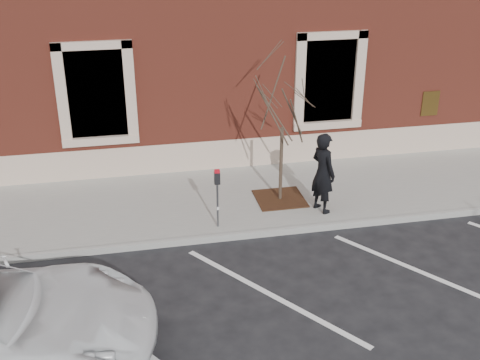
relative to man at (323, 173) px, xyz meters
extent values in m
plane|color=#28282B|center=(-1.93, -0.62, -1.10)|extent=(120.00, 120.00, 0.00)
cube|color=#A1A097|center=(-1.93, 1.13, -1.02)|extent=(40.00, 3.50, 0.15)
cube|color=#9E9E99|center=(-1.93, -0.67, -1.02)|extent=(40.00, 0.12, 0.15)
cube|color=#C3AA95|center=(-1.93, 2.91, -0.55)|extent=(40.00, 0.06, 0.80)
cube|color=black|center=(-4.93, 3.03, 1.30)|extent=(1.40, 0.30, 2.20)
cube|color=#C3AA95|center=(-4.93, 2.86, 0.10)|extent=(1.90, 0.20, 0.20)
cube|color=black|center=(1.07, 3.03, 1.30)|extent=(1.40, 0.30, 2.20)
cube|color=#C3AA95|center=(1.07, 2.86, 0.10)|extent=(1.90, 0.20, 0.20)
imported|color=black|center=(0.00, 0.00, 0.00)|extent=(0.69, 0.81, 1.89)
cylinder|color=#595B60|center=(-2.48, -0.30, -0.43)|extent=(0.05, 0.05, 1.03)
cube|color=black|center=(-2.48, -0.30, 0.22)|extent=(0.12, 0.09, 0.27)
cube|color=red|center=(-2.48, -0.30, 0.38)|extent=(0.11, 0.09, 0.06)
cube|color=white|center=(-2.48, -0.34, -0.48)|extent=(0.05, 0.00, 0.07)
cube|color=#422915|center=(-0.79, 0.73, -0.93)|extent=(1.15, 1.15, 0.03)
cylinder|color=#413527|center=(-0.79, 0.73, -0.03)|extent=(0.08, 0.08, 1.83)
camera|label=1|loc=(-4.36, -11.82, 5.50)|focal=45.00mm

